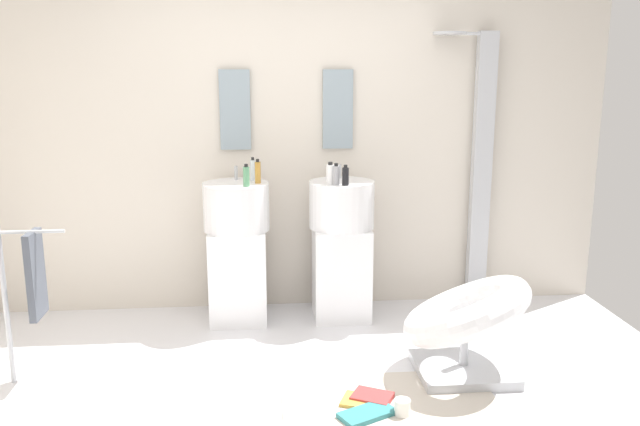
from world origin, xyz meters
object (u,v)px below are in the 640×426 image
Objects in this scene: pedestal_sink_left at (237,248)px; soap_bottle_white at (330,174)px; shower_column at (480,165)px; lounge_chair at (466,319)px; soap_bottle_black at (345,176)px; towel_rack at (31,278)px; soap_bottle_grey at (336,175)px; coffee_mug at (402,407)px; magazine_ochre at (361,401)px; soap_bottle_amber at (258,172)px; soap_bottle_clear at (253,170)px; soap_bottle_green at (246,176)px; magazine_red at (372,397)px; magazine_teal at (367,414)px; pedestal_sink_right at (341,245)px.

soap_bottle_white reaches higher than pedestal_sink_left.
shower_column is 1.92× the size of lounge_chair.
soap_bottle_white is 1.09× the size of soap_bottle_black.
towel_rack is at bearing -157.12° from soap_bottle_white.
soap_bottle_grey is at bearing 162.14° from soap_bottle_black.
lounge_chair reaches higher than coffee_mug.
soap_bottle_white reaches higher than magazine_ochre.
shower_column is at bearing 8.62° from soap_bottle_amber.
lounge_chair is 6.44× the size of soap_bottle_clear.
soap_bottle_black is at bearing 109.95° from magazine_ochre.
soap_bottle_grey is at bearing 99.02° from coffee_mug.
soap_bottle_amber is (1.29, 0.84, 0.46)m from towel_rack.
magazine_red is at bearing -58.80° from soap_bottle_green.
soap_bottle_grey is (-0.21, 1.30, 1.02)m from coffee_mug.
soap_bottle_black is (-0.61, 0.83, 0.72)m from lounge_chair.
lounge_chair is 3.61× the size of magazine_teal.
coffee_mug is 0.52× the size of soap_bottle_clear.
shower_column is 9.87× the size of magazine_ochre.
magazine_ochre is (0.70, -1.31, -0.52)m from pedestal_sink_left.
towel_rack is at bearing -158.44° from soap_bottle_grey.
pedestal_sink_right is 6.69× the size of soap_bottle_clear.
soap_bottle_black is at bearing -1.79° from soap_bottle_green.
soap_bottle_black reaches higher than lounge_chair.
pedestal_sink_left is at bearing 169.77° from soap_bottle_amber.
magazine_ochre is 1.36× the size of soap_bottle_green.
lounge_chair is at bearing 7.72° from magazine_teal.
pedestal_sink_left reaches higher than magazine_red.
soap_bottle_black is (-1.06, -0.39, -0.01)m from shower_column.
coffee_mug is at bearing -63.31° from soap_bottle_clear.
pedestal_sink_right is at bearing 12.45° from soap_bottle_green.
magazine_teal is 1.78× the size of soap_bottle_clear.
soap_bottle_clear reaches higher than magazine_ochre.
soap_bottle_black is at bearing 61.39° from magazine_teal.
lounge_chair is 1.81m from soap_bottle_clear.
shower_column is 2.17m from magazine_ochre.
coffee_mug is (0.13, -0.17, 0.03)m from magazine_red.
magazine_red is at bearing 127.19° from coffee_mug.
coffee_mug is at bearing -57.96° from soap_bottle_green.
shower_column reaches higher than soap_bottle_black.
soap_bottle_white is (-0.24, 1.33, 1.03)m from coffee_mug.
pedestal_sink_right is 7.40× the size of soap_bottle_grey.
magazine_ochre is 1.25× the size of soap_bottle_clear.
soap_bottle_amber is at bearing -177.27° from pedestal_sink_right.
pedestal_sink_right is at bearing 68.63° from soap_bottle_grey.
pedestal_sink_left is 0.54× the size of shower_column.
soap_bottle_amber is (-0.53, 0.12, 0.01)m from soap_bottle_grey.
magazine_teal is at bearing -87.53° from soap_bottle_white.
soap_bottle_amber is at bearing -10.23° from pedestal_sink_left.
magazine_ochre is at bearing -61.85° from pedestal_sink_left.
shower_column reaches higher than soap_bottle_amber.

